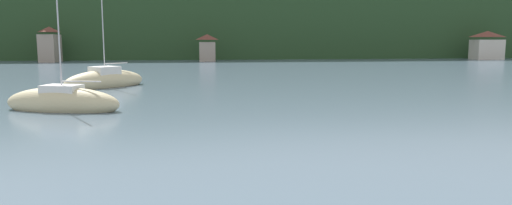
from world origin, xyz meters
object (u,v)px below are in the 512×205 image
at_px(shore_building_eastcentral, 487,46).
at_px(sailboat_mid_9, 63,102).
at_px(shore_building_central, 207,48).
at_px(shore_building_westcentral, 50,45).
at_px(sailboat_far_5, 105,81).

bearing_deg(shore_building_eastcentral, sailboat_mid_9, -137.63).
bearing_deg(shore_building_eastcentral, shore_building_central, -179.78).
xyz_separation_m(shore_building_eastcentral, sailboat_mid_9, (-71.34, -65.07, -2.50)).
distance_m(shore_building_central, sailboat_mid_9, 65.72).
xyz_separation_m(shore_building_westcentral, sailboat_far_5, (19.78, -51.76, -2.73)).
xyz_separation_m(shore_building_central, sailboat_far_5, (-10.63, -50.64, -2.05)).
bearing_deg(shore_building_central, shore_building_westcentral, 177.90).
height_order(shore_building_eastcentral, sailboat_mid_9, sailboat_mid_9).
xyz_separation_m(shore_building_central, shore_building_eastcentral, (60.80, 0.23, 0.39)).
bearing_deg(sailboat_far_5, shore_building_central, -148.07).
distance_m(shore_building_westcentral, shore_building_central, 30.43).
bearing_deg(shore_building_westcentral, shore_building_central, -2.10).
distance_m(shore_building_central, shore_building_eastcentral, 60.80).
relative_size(sailboat_far_5, sailboat_mid_9, 1.25).
xyz_separation_m(sailboat_far_5, sailboat_mid_9, (0.09, -14.19, -0.07)).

